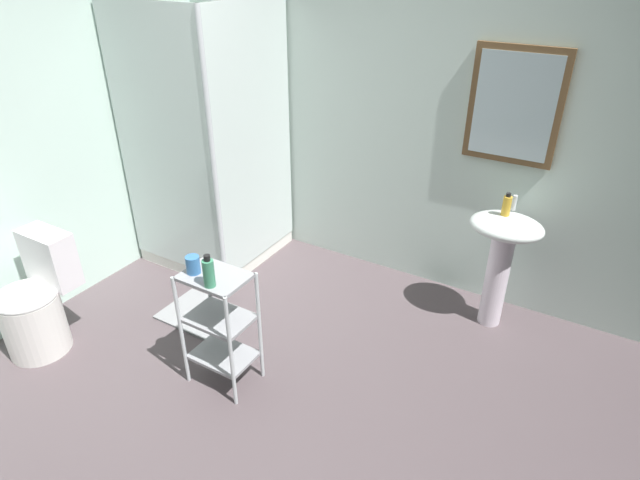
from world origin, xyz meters
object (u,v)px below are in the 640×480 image
storage_cart (220,320)px  bath_mat (205,316)px  pedestal_sink (502,249)px  hand_soap_bottle (507,205)px  shower_stall (216,207)px  toilet (38,305)px  rinse_cup (193,265)px  body_wash_bottle_green (209,272)px

storage_cart → bath_mat: storage_cart is taller
pedestal_sink → hand_soap_bottle: hand_soap_bottle is taller
shower_stall → hand_soap_bottle: size_ratio=13.26×
hand_soap_bottle → bath_mat: size_ratio=0.25×
shower_stall → toilet: 1.46m
pedestal_sink → rinse_cup: rinse_cup is taller
toilet → bath_mat: 1.05m
pedestal_sink → storage_cart: size_ratio=1.09×
rinse_cup → shower_stall: bearing=126.8°
shower_stall → hand_soap_bottle: bearing=8.2°
shower_stall → storage_cart: bearing=-48.7°
pedestal_sink → toilet: bearing=-144.6°
storage_cart → shower_stall: bearing=131.3°
toilet → rinse_cup: rinse_cup is taller
toilet → bath_mat: bearing=47.2°
hand_soap_bottle → rinse_cup: (-1.30, -1.42, -0.09)m
bath_mat → body_wash_bottle_green: bearing=-40.3°
shower_stall → storage_cart: 1.43m
shower_stall → bath_mat: 0.93m
toilet → shower_stall: bearing=79.9°
shower_stall → toilet: size_ratio=2.63×
pedestal_sink → hand_soap_bottle: 0.30m
shower_stall → bath_mat: bearing=-58.0°
body_wash_bottle_green → shower_stall: bearing=130.4°
storage_cart → rinse_cup: rinse_cup is taller
toilet → hand_soap_bottle: 3.00m
body_wash_bottle_green → bath_mat: (-0.56, 0.48, -0.81)m
shower_stall → rinse_cup: 1.43m
shower_stall → body_wash_bottle_green: 1.57m
hand_soap_bottle → bath_mat: bearing=-149.8°
toilet → body_wash_bottle_green: 1.37m
bath_mat → pedestal_sink: bearing=29.4°
hand_soap_bottle → bath_mat: (-1.71, -0.99, -0.87)m
pedestal_sink → body_wash_bottle_green: (-1.17, -1.45, 0.24)m
toilet → storage_cart: toilet is taller
body_wash_bottle_green → bath_mat: bearing=139.7°
shower_stall → pedestal_sink: (2.16, 0.29, 0.12)m
shower_stall → rinse_cup: shower_stall is taller
pedestal_sink → bath_mat: size_ratio=1.35×
hand_soap_bottle → rinse_cup: bearing=-132.6°
storage_cart → rinse_cup: size_ratio=7.39×
pedestal_sink → hand_soap_bottle: bearing=146.6°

